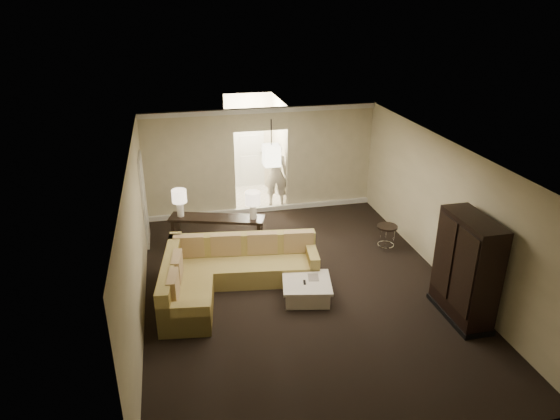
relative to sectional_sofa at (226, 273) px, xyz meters
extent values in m
plane|color=black|center=(1.43, -0.33, -0.36)|extent=(8.00, 8.00, 0.00)
cube|color=beige|center=(1.43, 3.67, 1.04)|extent=(6.00, 0.04, 2.80)
cube|color=beige|center=(1.43, -4.33, 1.04)|extent=(6.00, 0.04, 2.80)
cube|color=beige|center=(-1.57, -0.33, 1.04)|extent=(0.04, 8.00, 2.80)
cube|color=beige|center=(4.43, -0.33, 1.04)|extent=(0.04, 8.00, 2.80)
cube|color=silver|center=(1.43, -0.33, 2.44)|extent=(6.00, 8.00, 0.02)
cube|color=silver|center=(1.43, 3.62, 2.37)|extent=(6.00, 0.10, 0.12)
cube|color=silver|center=(1.43, 3.62, -0.30)|extent=(6.00, 0.10, 0.12)
cube|color=silver|center=(-1.54, 2.47, 0.69)|extent=(0.05, 0.90, 2.10)
cube|color=silver|center=(1.43, 4.67, -0.36)|extent=(1.40, 2.00, 0.01)
cube|color=#F9EDCC|center=(0.73, 4.67, 1.04)|extent=(0.04, 2.00, 2.80)
cube|color=#F9EDCC|center=(2.13, 4.67, 1.04)|extent=(0.04, 2.00, 2.80)
cube|color=#F9EDCC|center=(1.43, 5.67, 1.04)|extent=(1.40, 0.04, 2.80)
cube|color=silver|center=(1.43, 5.64, 0.69)|extent=(0.90, 0.05, 2.10)
cube|color=brown|center=(0.40, 0.27, -0.15)|extent=(3.09, 1.29, 0.42)
cube|color=brown|center=(-0.79, -0.72, -0.15)|extent=(1.08, 1.50, 0.42)
cube|color=brown|center=(0.44, 0.60, 0.29)|extent=(3.00, 0.63, 0.46)
cube|color=brown|center=(-1.05, -0.19, 0.29)|extent=(0.55, 2.41, 0.46)
cube|color=brown|center=(1.78, 0.09, -0.05)|extent=(0.32, 0.92, 0.62)
cube|color=brown|center=(-0.87, -1.32, -0.05)|extent=(0.92, 0.32, 0.62)
cube|color=#95774F|center=(-0.65, 0.70, 0.31)|extent=(0.63, 0.24, 0.46)
cube|color=#95774F|center=(0.09, 0.60, 0.31)|extent=(0.63, 0.24, 0.46)
cube|color=#95774F|center=(0.83, 0.50, 0.31)|extent=(0.63, 0.24, 0.46)
cube|color=#95774F|center=(1.57, 0.40, 0.31)|extent=(0.63, 0.24, 0.46)
cube|color=#95774F|center=(-0.92, -0.10, 0.31)|extent=(0.24, 0.61, 0.46)
cube|color=#95774F|center=(-1.01, -0.80, 0.31)|extent=(0.24, 0.61, 0.46)
cube|color=silver|center=(1.47, -0.67, -0.20)|extent=(0.97, 0.97, 0.31)
cube|color=silver|center=(1.47, -0.67, -0.02)|extent=(1.08, 1.08, 0.05)
cube|color=black|center=(1.41, -0.71, 0.02)|extent=(0.07, 0.15, 0.02)
cube|color=beige|center=(1.63, -0.57, 0.01)|extent=(0.25, 0.31, 0.01)
cube|color=black|center=(0.03, 1.67, 0.43)|extent=(2.16, 1.09, 0.06)
cube|color=black|center=(-0.89, 1.96, 0.03)|extent=(0.20, 0.44, 0.77)
cube|color=black|center=(0.94, 1.39, 0.03)|extent=(0.20, 0.44, 0.77)
cube|color=black|center=(0.03, 1.67, -0.24)|extent=(2.06, 1.02, 0.04)
cube|color=black|center=(4.03, -1.85, 0.62)|extent=(0.54, 1.30, 1.95)
cube|color=black|center=(3.75, -2.17, 0.76)|extent=(0.03, 0.58, 1.49)
cube|color=black|center=(3.75, -1.52, 0.76)|extent=(0.03, 0.58, 1.49)
cube|color=black|center=(4.03, -1.85, -0.31)|extent=(0.58, 1.36, 0.09)
cylinder|color=black|center=(3.78, 0.87, 0.20)|extent=(0.46, 0.46, 0.04)
torus|color=silver|center=(3.78, 0.87, -0.25)|extent=(0.38, 0.38, 0.03)
cylinder|color=silver|center=(3.96, 0.86, -0.08)|extent=(0.03, 0.03, 0.55)
cylinder|color=silver|center=(3.70, 1.03, -0.08)|extent=(0.03, 0.03, 0.55)
cylinder|color=silver|center=(3.68, 0.73, -0.08)|extent=(0.03, 0.03, 0.55)
cylinder|color=white|center=(-0.76, 1.92, 0.63)|extent=(0.15, 0.15, 0.34)
cylinder|color=beige|center=(-0.76, 1.92, 0.94)|extent=(0.33, 0.33, 0.29)
cylinder|color=white|center=(0.81, 1.43, 0.63)|extent=(0.15, 0.15, 0.34)
cylinder|color=beige|center=(0.81, 1.43, 0.94)|extent=(0.33, 0.33, 0.29)
cylinder|color=black|center=(1.43, 2.37, 2.14)|extent=(0.02, 0.02, 0.60)
cube|color=#FEF2C6|center=(1.43, 2.37, 1.59)|extent=(0.38, 0.38, 0.48)
imported|color=beige|center=(1.88, 3.97, 0.64)|extent=(0.83, 0.67, 1.99)
camera|label=1|loc=(-0.83, -8.52, 5.04)|focal=32.00mm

